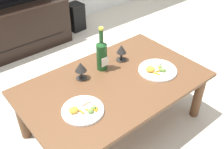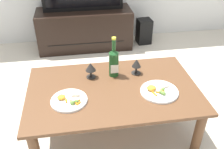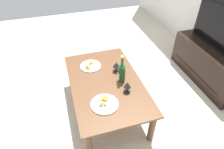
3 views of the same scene
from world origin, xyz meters
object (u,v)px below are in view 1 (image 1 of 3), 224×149
Objects in this scene: tv_stand at (12,29)px; dinner_plate_right at (157,70)px; wine_bottle at (102,54)px; floor_speaker at (76,17)px; dinner_plate_left at (83,110)px; dining_table at (114,89)px; goblet_right at (121,50)px; goblet_left at (81,68)px.

tv_stand is 4.25× the size of dinner_plate_right.
wine_bottle reaches higher than tv_stand.
dinner_plate_left reaches higher than floor_speaker.
tv_stand is at bearing 96.27° from wine_bottle.
tv_stand is at bearing 94.29° from dining_table.
dinner_plate_left is at bearing -153.08° from goblet_right.
wine_bottle is at bearing 179.01° from goblet_right.
dinner_plate_right is (0.33, -0.10, 0.07)m from dining_table.
tv_stand is at bearing 104.94° from dinner_plate_right.
dinner_plate_left is 0.66m from dinner_plate_right.
dinner_plate_right reaches higher than dinner_plate_left.
goblet_right is (0.37, 0.00, -0.00)m from goblet_left.
wine_bottle is at bearing -119.48° from floor_speaker.
goblet_left is at bearing 180.00° from goblet_right.
goblet_right is 0.48× the size of dinner_plate_right.
goblet_left is at bearing 149.91° from dinner_plate_right.
wine_bottle is at bearing 37.78° from dinner_plate_left.
dinner_plate_left is (-0.21, -1.67, 0.18)m from tv_stand.
tv_stand reaches higher than dinner_plate_right.
tv_stand is at bearing 82.77° from dinner_plate_left.
dinner_plate_right is at bearing -106.52° from floor_speaker.
wine_bottle is at bearing -83.73° from tv_stand.
goblet_left is at bearing 57.38° from dinner_plate_left.
dinner_plate_right is (-0.36, -1.67, 0.27)m from floor_speaker.
goblet_left is 0.51× the size of dinner_plate_left.
goblet_left reaches higher than dinner_plate_left.
dinner_plate_left is at bearing -97.23° from tv_stand.
tv_stand is 4.59× the size of dinner_plate_left.
wine_bottle reaches higher than dinner_plate_left.
dinner_plate_left is at bearing -122.62° from goblet_left.
dining_table is 4.57× the size of dinner_plate_right.
dinner_plate_right is (0.48, -0.28, -0.08)m from goblet_left.
goblet_left is 0.37m from goblet_right.
floor_speaker is 1.58m from wine_bottle.
tv_stand reaches higher than floor_speaker.
dining_table is at bearing -85.71° from tv_stand.
wine_bottle is at bearing 0.99° from goblet_left.
dining_table is at bearing 162.98° from dinner_plate_right.
goblet_right is (0.22, 0.18, 0.15)m from dining_table.
floor_speaker is at bearing 77.94° from dinner_plate_right.
goblet_left is at bearing 130.44° from dining_table.
floor_speaker is 1.29× the size of dinner_plate_left.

